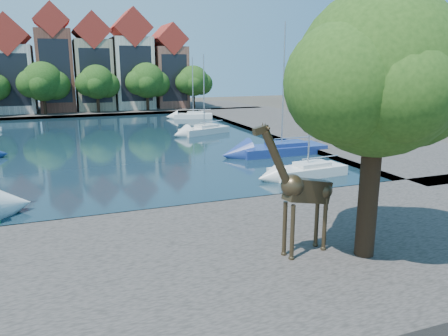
# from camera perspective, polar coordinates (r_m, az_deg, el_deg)

# --- Properties ---
(ground) EXTENTS (160.00, 160.00, 0.00)m
(ground) POSITION_cam_1_polar(r_m,az_deg,el_deg) (24.57, -10.22, -6.41)
(ground) COLOR #38332B
(ground) RESTS_ON ground
(water_basin) EXTENTS (38.00, 50.00, 0.08)m
(water_basin) POSITION_cam_1_polar(r_m,az_deg,el_deg) (47.66, -15.59, 3.11)
(water_basin) COLOR black
(water_basin) RESTS_ON ground
(near_quay) EXTENTS (50.00, 14.00, 0.50)m
(near_quay) POSITION_cam_1_polar(r_m,az_deg,el_deg) (18.15, -6.04, -12.87)
(near_quay) COLOR #4C4542
(near_quay) RESTS_ON ground
(far_quay) EXTENTS (60.00, 16.00, 0.50)m
(far_quay) POSITION_cam_1_polar(r_m,az_deg,el_deg) (79.28, -17.82, 7.13)
(far_quay) COLOR #4C4542
(far_quay) RESTS_ON ground
(right_quay) EXTENTS (14.00, 52.00, 0.50)m
(right_quay) POSITION_cam_1_polar(r_m,az_deg,el_deg) (55.60, 11.04, 5.02)
(right_quay) COLOR #4C4542
(right_quay) RESTS_ON ground
(plane_tree) EXTENTS (8.32, 6.40, 10.62)m
(plane_tree) POSITION_cam_1_polar(r_m,az_deg,el_deg) (17.99, 19.74, 10.77)
(plane_tree) COLOR #332114
(plane_tree) RESTS_ON near_quay
(townhouse_west_inner) EXTENTS (6.43, 9.18, 15.15)m
(townhouse_west_inner) POSITION_cam_1_polar(r_m,az_deg,el_deg) (79.04, -25.96, 11.58)
(townhouse_west_inner) COLOR beige
(townhouse_west_inner) RESTS_ON far_quay
(townhouse_center) EXTENTS (5.44, 9.18, 16.93)m
(townhouse_center) POSITION_cam_1_polar(r_m,az_deg,el_deg) (78.76, -21.23, 12.76)
(townhouse_center) COLOR brown
(townhouse_center) RESTS_ON far_quay
(townhouse_east_inner) EXTENTS (5.94, 9.18, 15.79)m
(townhouse_east_inner) POSITION_cam_1_polar(r_m,az_deg,el_deg) (78.99, -16.74, 12.63)
(townhouse_east_inner) COLOR tan
(townhouse_east_inner) RESTS_ON far_quay
(townhouse_east_mid) EXTENTS (6.43, 9.18, 16.65)m
(townhouse_east_mid) POSITION_cam_1_polar(r_m,az_deg,el_deg) (79.74, -11.98, 13.18)
(townhouse_east_mid) COLOR beige
(townhouse_east_mid) RESTS_ON far_quay
(townhouse_east_end) EXTENTS (5.44, 9.18, 14.43)m
(townhouse_east_end) POSITION_cam_1_polar(r_m,az_deg,el_deg) (81.02, -7.29, 12.65)
(townhouse_east_end) COLOR brown
(townhouse_east_end) RESTS_ON far_quay
(far_tree_mid_west) EXTENTS (7.80, 6.00, 8.00)m
(far_tree_mid_west) POSITION_cam_1_polar(r_m,az_deg,el_deg) (73.35, -22.52, 10.24)
(far_tree_mid_west) COLOR #332114
(far_tree_mid_west) RESTS_ON far_quay
(far_tree_mid_east) EXTENTS (7.02, 5.40, 7.52)m
(far_tree_mid_east) POSITION_cam_1_polar(r_m,az_deg,el_deg) (73.58, -16.19, 10.61)
(far_tree_mid_east) COLOR #332114
(far_tree_mid_east) RESTS_ON far_quay
(far_tree_east) EXTENTS (7.54, 5.80, 7.84)m
(far_tree_east) POSITION_cam_1_polar(r_m,az_deg,el_deg) (74.67, -9.96, 11.05)
(far_tree_east) COLOR #332114
(far_tree_east) RESTS_ON far_quay
(far_tree_far_east) EXTENTS (6.76, 5.20, 7.36)m
(far_tree_far_east) POSITION_cam_1_polar(r_m,az_deg,el_deg) (76.58, -3.97, 11.16)
(far_tree_far_east) COLOR #332114
(far_tree_far_east) RESTS_ON far_quay
(giraffe_statue) EXTENTS (3.91, 1.14, 5.59)m
(giraffe_statue) POSITION_cam_1_polar(r_m,az_deg,el_deg) (18.02, 10.14, -2.96)
(giraffe_statue) COLOR #3C301E
(giraffe_statue) RESTS_ON near_quay
(sailboat_right_a) EXTENTS (6.04, 2.55, 9.95)m
(sailboat_right_a) POSITION_cam_1_polar(r_m,az_deg,el_deg) (33.00, 10.88, -0.09)
(sailboat_right_a) COLOR silver
(sailboat_right_a) RESTS_ON water_basin
(sailboat_right_b) EXTENTS (8.20, 2.93, 11.71)m
(sailboat_right_b) POSITION_cam_1_polar(r_m,az_deg,el_deg) (40.71, 7.52, 2.66)
(sailboat_right_b) COLOR navy
(sailboat_right_b) RESTS_ON water_basin
(sailboat_right_c) EXTENTS (6.50, 4.19, 9.17)m
(sailboat_right_c) POSITION_cam_1_polar(r_m,az_deg,el_deg) (52.08, -2.59, 5.12)
(sailboat_right_c) COLOR silver
(sailboat_right_c) RESTS_ON water_basin
(sailboat_right_d) EXTENTS (6.03, 3.47, 9.06)m
(sailboat_right_d) POSITION_cam_1_polar(r_m,az_deg,el_deg) (66.76, -4.04, 6.96)
(sailboat_right_d) COLOR silver
(sailboat_right_d) RESTS_ON water_basin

